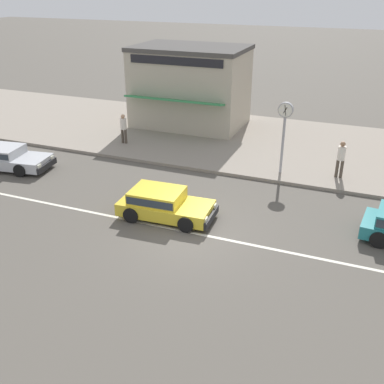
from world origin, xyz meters
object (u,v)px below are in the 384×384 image
Objects in this scene: pedestrian_mid_kerb at (123,127)px; shopfront_mid_block at (190,86)px; street_clock at (285,120)px; sedan_silver_2 at (3,157)px; pedestrian_near_clock at (341,157)px; hatchback_yellow_0 at (163,203)px.

shopfront_mid_block reaches higher than pedestrian_mid_kerb.
street_clock is 0.50× the size of shopfront_mid_block.
pedestrian_near_clock is at bearing 16.22° from sedan_silver_2.
shopfront_mid_block is (-6.80, 5.66, -0.15)m from street_clock.
pedestrian_near_clock is (5.92, 6.12, 0.56)m from hatchback_yellow_0.
pedestrian_mid_kerb is at bearing 129.37° from hatchback_yellow_0.
shopfront_mid_block is at bearing 106.87° from hatchback_yellow_0.
street_clock reaches higher than pedestrian_mid_kerb.
street_clock is 8.85m from shopfront_mid_block.
shopfront_mid_block is at bearing 140.24° from street_clock.
sedan_silver_2 is 2.86× the size of pedestrian_near_clock.
shopfront_mid_block is (2.01, 4.73, 1.40)m from pedestrian_mid_kerb.
pedestrian_mid_kerb is 0.24× the size of shopfront_mid_block.
street_clock is (12.63, 4.03, 2.10)m from sedan_silver_2.
street_clock is 1.94× the size of pedestrian_near_clock.
sedan_silver_2 is 1.47× the size of street_clock.
sedan_silver_2 is 13.42m from street_clock.
sedan_silver_2 is at bearing 169.67° from hatchback_yellow_0.
pedestrian_near_clock is 11.39m from pedestrian_mid_kerb.
hatchback_yellow_0 is 8.53m from pedestrian_near_clock.
pedestrian_mid_kerb is at bearing 173.96° from street_clock.
pedestrian_mid_kerb is (3.82, 4.96, 0.55)m from sedan_silver_2.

